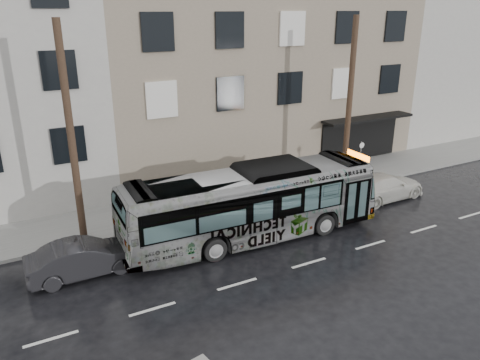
{
  "coord_description": "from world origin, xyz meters",
  "views": [
    {
      "loc": [
        -10.0,
        -15.49,
        9.47
      ],
      "look_at": [
        -0.42,
        2.5,
        1.94
      ],
      "focal_mm": 35.0,
      "sensor_mm": 36.0,
      "label": 1
    }
  ],
  "objects_px": {
    "utility_pole_rear": "(71,138)",
    "bus": "(251,204)",
    "utility_pole_front": "(349,106)",
    "sign_post": "(360,162)",
    "dark_sedan": "(84,258)",
    "white_sedan": "(383,186)"
  },
  "relations": [
    {
      "from": "sign_post",
      "to": "dark_sedan",
      "type": "distance_m",
      "value": 15.75
    },
    {
      "from": "white_sedan",
      "to": "utility_pole_rear",
      "type": "bearing_deg",
      "value": 79.29
    },
    {
      "from": "utility_pole_front",
      "to": "bus",
      "type": "bearing_deg",
      "value": -159.44
    },
    {
      "from": "white_sedan",
      "to": "sign_post",
      "type": "bearing_deg",
      "value": -9.29
    },
    {
      "from": "white_sedan",
      "to": "utility_pole_front",
      "type": "bearing_deg",
      "value": 18.47
    },
    {
      "from": "bus",
      "to": "white_sedan",
      "type": "relative_size",
      "value": 2.4
    },
    {
      "from": "utility_pole_front",
      "to": "dark_sedan",
      "type": "distance_m",
      "value": 15.18
    },
    {
      "from": "utility_pole_front",
      "to": "sign_post",
      "type": "height_order",
      "value": "utility_pole_front"
    },
    {
      "from": "white_sedan",
      "to": "dark_sedan",
      "type": "distance_m",
      "value": 15.27
    },
    {
      "from": "sign_post",
      "to": "dark_sedan",
      "type": "xyz_separation_m",
      "value": [
        -15.53,
        -2.5,
        -0.67
      ]
    },
    {
      "from": "utility_pole_front",
      "to": "dark_sedan",
      "type": "height_order",
      "value": "utility_pole_front"
    },
    {
      "from": "utility_pole_rear",
      "to": "bus",
      "type": "relative_size",
      "value": 0.79
    },
    {
      "from": "dark_sedan",
      "to": "utility_pole_front",
      "type": "bearing_deg",
      "value": -80.85
    },
    {
      "from": "utility_pole_rear",
      "to": "dark_sedan",
      "type": "bearing_deg",
      "value": -99.82
    },
    {
      "from": "bus",
      "to": "sign_post",
      "type": "bearing_deg",
      "value": -69.73
    },
    {
      "from": "white_sedan",
      "to": "dark_sedan",
      "type": "height_order",
      "value": "white_sedan"
    },
    {
      "from": "utility_pole_rear",
      "to": "white_sedan",
      "type": "distance_m",
      "value": 15.51
    },
    {
      "from": "utility_pole_front",
      "to": "white_sedan",
      "type": "height_order",
      "value": "utility_pole_front"
    },
    {
      "from": "sign_post",
      "to": "dark_sedan",
      "type": "relative_size",
      "value": 0.58
    },
    {
      "from": "utility_pole_front",
      "to": "utility_pole_rear",
      "type": "xyz_separation_m",
      "value": [
        -14.0,
        0.0,
        0.0
      ]
    },
    {
      "from": "utility_pole_front",
      "to": "bus",
      "type": "height_order",
      "value": "utility_pole_front"
    },
    {
      "from": "bus",
      "to": "white_sedan",
      "type": "xyz_separation_m",
      "value": [
        8.27,
        0.6,
        -0.9
      ]
    }
  ]
}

